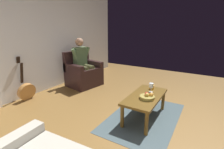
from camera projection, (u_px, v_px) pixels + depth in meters
ground_plane at (163, 123)px, 2.85m from camera, size 7.28×7.28×0.00m
wall_back at (40, 36)px, 4.02m from camera, size 5.90×0.06×2.75m
rug at (144, 117)px, 3.03m from camera, size 1.77×1.13×0.01m
armchair at (83, 74)px, 4.61m from camera, size 0.92×0.85×0.94m
person_seated at (83, 61)px, 4.50m from camera, size 0.62×0.60×1.29m
coffee_table at (145, 99)px, 2.93m from camera, size 1.06×0.52×0.42m
guitar at (26, 90)px, 3.70m from camera, size 0.38×0.26×0.97m
wine_glass_near at (151, 86)px, 3.04m from camera, size 0.08×0.08×0.17m
fruit_bowl at (147, 97)px, 2.78m from camera, size 0.25×0.25×0.11m
candle_jar at (152, 87)px, 3.22m from camera, size 0.09×0.09×0.07m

